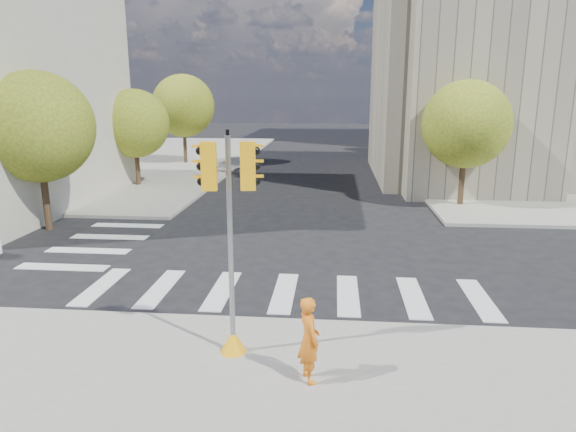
% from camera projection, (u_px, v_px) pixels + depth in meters
% --- Properties ---
extents(ground, '(160.00, 160.00, 0.00)m').
position_uv_depth(ground, '(293.00, 269.00, 16.49)').
color(ground, black).
rests_on(ground, ground).
extents(sidewalk_far_right, '(28.00, 40.00, 0.15)m').
position_uv_depth(sidewalk_far_right, '(576.00, 165.00, 39.88)').
color(sidewalk_far_right, gray).
rests_on(sidewalk_far_right, ground).
extents(sidewalk_far_left, '(28.00, 40.00, 0.15)m').
position_uv_depth(sidewalk_far_left, '(83.00, 159.00, 43.41)').
color(sidewalk_far_left, gray).
rests_on(sidewalk_far_left, ground).
extents(civic_building, '(26.00, 16.00, 19.39)m').
position_uv_depth(civic_building, '(568.00, 64.00, 31.92)').
color(civic_building, '#9E947D').
rests_on(civic_building, ground).
extents(tree_lw_near, '(4.40, 4.40, 6.41)m').
position_uv_depth(tree_lw_near, '(38.00, 127.00, 20.30)').
color(tree_lw_near, '#382616').
rests_on(tree_lw_near, ground).
extents(tree_lw_mid, '(4.00, 4.00, 5.77)m').
position_uv_depth(tree_lw_mid, '(135.00, 124.00, 30.09)').
color(tree_lw_mid, '#382616').
rests_on(tree_lw_mid, ground).
extents(tree_lw_far, '(4.80, 4.80, 6.95)m').
position_uv_depth(tree_lw_far, '(183.00, 106.00, 39.59)').
color(tree_lw_far, '#382616').
rests_on(tree_lw_far, ground).
extents(tree_re_near, '(4.20, 4.20, 6.16)m').
position_uv_depth(tree_re_near, '(466.00, 124.00, 24.56)').
color(tree_re_near, '#382616').
rests_on(tree_re_near, ground).
extents(tree_re_mid, '(4.60, 4.60, 6.66)m').
position_uv_depth(tree_re_mid, '(425.00, 110.00, 36.11)').
color(tree_re_mid, '#382616').
rests_on(tree_re_mid, ground).
extents(tree_re_far, '(4.00, 4.00, 5.88)m').
position_uv_depth(tree_re_far, '(403.00, 111.00, 47.84)').
color(tree_re_far, '#382616').
rests_on(tree_re_far, ground).
extents(lamp_near, '(0.35, 0.18, 8.11)m').
position_uv_depth(lamp_near, '(458.00, 110.00, 28.27)').
color(lamp_near, black).
rests_on(lamp_near, sidewalk_far_right).
extents(lamp_far, '(0.35, 0.18, 8.11)m').
position_uv_depth(lamp_far, '(419.00, 105.00, 41.82)').
color(lamp_far, black).
rests_on(lamp_far, sidewalk_far_right).
extents(traffic_signal, '(1.08, 0.56, 4.69)m').
position_uv_depth(traffic_signal, '(231.00, 263.00, 10.48)').
color(traffic_signal, '#FFAC0D').
rests_on(traffic_signal, sidewalk_near).
extents(photographer, '(0.62, 0.73, 1.70)m').
position_uv_depth(photographer, '(309.00, 339.00, 9.68)').
color(photographer, orange).
rests_on(photographer, sidewalk_near).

